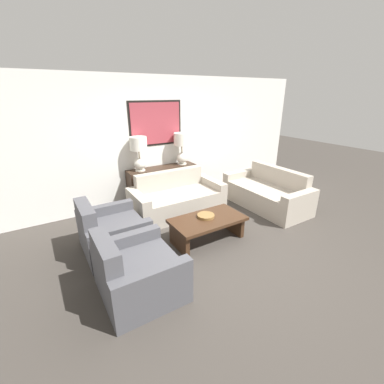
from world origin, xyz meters
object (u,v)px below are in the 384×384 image
armchair_near_camera (137,273)px  decorative_bowl (206,216)px  couch_by_back_wall (177,199)px  coffee_table (208,224)px  table_lamp_right (182,145)px  table_lamp_left (139,150)px  console_table (163,185)px  couch_by_side (267,194)px  armchair_near_back_wall (112,233)px

armchair_near_camera → decorative_bowl: bearing=22.9°
couch_by_back_wall → armchair_near_camera: bearing=-130.6°
coffee_table → couch_by_back_wall: bearing=85.8°
table_lamp_right → coffee_table: size_ratio=0.58×
table_lamp_left → couch_by_back_wall: (0.50, -0.64, -0.94)m
armchair_near_camera → table_lamp_left: bearing=67.1°
couch_by_back_wall → coffee_table: couch_by_back_wall is taller
console_table → coffee_table: size_ratio=1.27×
coffee_table → console_table: bearing=87.3°
table_lamp_left → armchair_near_camera: table_lamp_left is taller
couch_by_side → armchair_near_camera: 3.46m
decorative_bowl → armchair_near_camera: 1.55m
couch_by_side → coffee_table: 1.94m
decorative_bowl → armchair_near_camera: size_ratio=0.29×
table_lamp_left → coffee_table: bearing=-77.6°
table_lamp_right → armchair_near_camera: bearing=-129.9°
couch_by_side → coffee_table: couch_by_side is taller
console_table → coffee_table: console_table is taller
couch_by_back_wall → armchair_near_camera: size_ratio=1.86×
armchair_near_back_wall → coffee_table: bearing=-21.0°
armchair_near_back_wall → armchair_near_camera: 1.09m
decorative_bowl → armchair_near_back_wall: size_ratio=0.29×
couch_by_side → armchair_near_back_wall: 3.31m
couch_by_side → decorative_bowl: size_ratio=6.46×
table_lamp_right → armchair_near_camera: (-2.01, -2.40, -0.94)m
decorative_bowl → couch_by_back_wall: bearing=85.6°
console_table → armchair_near_back_wall: size_ratio=1.55×
decorative_bowl → couch_by_side: bearing=12.3°
couch_by_back_wall → decorative_bowl: (-0.09, -1.16, 0.14)m
table_lamp_left → couch_by_back_wall: table_lamp_left is taller
table_lamp_right → couch_by_back_wall: (-0.50, -0.64, -0.94)m
decorative_bowl → armchair_near_back_wall: 1.51m
console_table → table_lamp_left: size_ratio=2.20×
couch_by_back_wall → table_lamp_left: bearing=127.7°
couch_by_side → decorative_bowl: 1.93m
couch_by_side → armchair_near_back_wall: size_ratio=1.86×
coffee_table → table_lamp_right: bearing=72.5°
table_lamp_left → decorative_bowl: size_ratio=2.44×
table_lamp_right → decorative_bowl: bearing=-108.0°
couch_by_side → console_table: bearing=142.3°
coffee_table → armchair_near_back_wall: 1.52m
table_lamp_left → table_lamp_right: size_ratio=1.00×
couch_by_side → decorative_bowl: bearing=-167.7°
console_table → couch_by_side: bearing=-37.7°
table_lamp_left → coffee_table: table_lamp_left is taller
coffee_table → armchair_near_camera: size_ratio=1.22×
couch_by_back_wall → armchair_near_back_wall: 1.65m
couch_by_side → coffee_table: size_ratio=1.52×
armchair_near_back_wall → table_lamp_right: bearing=33.2°
decorative_bowl → armchair_near_back_wall: bearing=161.1°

